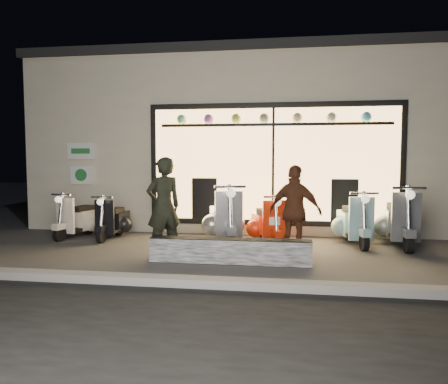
{
  "coord_description": "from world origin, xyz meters",
  "views": [
    {
      "loc": [
        1.16,
        -7.5,
        1.69
      ],
      "look_at": [
        -0.07,
        0.6,
        1.05
      ],
      "focal_mm": 35.0,
      "sensor_mm": 36.0,
      "label": 1
    }
  ],
  "objects_px": {
    "graffiti_barrier": "(230,251)",
    "woman": "(295,211)",
    "scooter_red": "(267,224)",
    "scooter_silver": "(224,220)",
    "man": "(164,206)"
  },
  "relations": [
    {
      "from": "woman",
      "to": "man",
      "type": "bearing_deg",
      "value": 26.91
    },
    {
      "from": "graffiti_barrier",
      "to": "scooter_red",
      "type": "height_order",
      "value": "scooter_red"
    },
    {
      "from": "scooter_silver",
      "to": "graffiti_barrier",
      "type": "bearing_deg",
      "value": -95.03
    },
    {
      "from": "scooter_silver",
      "to": "man",
      "type": "xyz_separation_m",
      "value": [
        -0.87,
        -1.31,
        0.39
      ]
    },
    {
      "from": "graffiti_barrier",
      "to": "scooter_silver",
      "type": "bearing_deg",
      "value": 101.43
    },
    {
      "from": "graffiti_barrier",
      "to": "woman",
      "type": "bearing_deg",
      "value": 30.13
    },
    {
      "from": "man",
      "to": "woman",
      "type": "bearing_deg",
      "value": 145.93
    },
    {
      "from": "graffiti_barrier",
      "to": "scooter_red",
      "type": "relative_size",
      "value": 1.94
    },
    {
      "from": "man",
      "to": "woman",
      "type": "height_order",
      "value": "man"
    },
    {
      "from": "woman",
      "to": "graffiti_barrier",
      "type": "bearing_deg",
      "value": 52.02
    },
    {
      "from": "man",
      "to": "graffiti_barrier",
      "type": "bearing_deg",
      "value": 122.45
    },
    {
      "from": "graffiti_barrier",
      "to": "woman",
      "type": "relative_size",
      "value": 1.65
    },
    {
      "from": "graffiti_barrier",
      "to": "scooter_silver",
      "type": "relative_size",
      "value": 1.63
    },
    {
      "from": "graffiti_barrier",
      "to": "scooter_red",
      "type": "bearing_deg",
      "value": 73.87
    },
    {
      "from": "scooter_silver",
      "to": "woman",
      "type": "bearing_deg",
      "value": -55.18
    }
  ]
}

